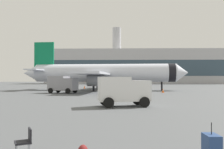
{
  "coord_description": "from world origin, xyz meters",
  "views": [
    {
      "loc": [
        -0.49,
        -2.55,
        2.42
      ],
      "look_at": [
        -1.4,
        29.87,
        3.0
      ],
      "focal_mm": 39.31,
      "sensor_mm": 36.0,
      "label": 1
    }
  ],
  "objects_px": {
    "safety_cone_near": "(84,87)",
    "safety_cone_far": "(163,90)",
    "cargo_van": "(123,90)",
    "service_truck": "(63,84)",
    "gate_chair": "(25,140)",
    "airplane_at_gate": "(104,73)",
    "safety_cone_mid": "(144,88)",
    "rolling_suitcase": "(212,146)"
  },
  "relations": [
    {
      "from": "safety_cone_near",
      "to": "safety_cone_far",
      "type": "height_order",
      "value": "same"
    },
    {
      "from": "cargo_van",
      "to": "service_truck",
      "type": "bearing_deg",
      "value": 116.59
    },
    {
      "from": "service_truck",
      "to": "gate_chair",
      "type": "height_order",
      "value": "service_truck"
    },
    {
      "from": "gate_chair",
      "to": "safety_cone_far",
      "type": "bearing_deg",
      "value": 73.33
    },
    {
      "from": "airplane_at_gate",
      "to": "cargo_van",
      "type": "relative_size",
      "value": 7.57
    },
    {
      "from": "safety_cone_near",
      "to": "safety_cone_mid",
      "type": "relative_size",
      "value": 0.97
    },
    {
      "from": "safety_cone_near",
      "to": "gate_chair",
      "type": "distance_m",
      "value": 54.42
    },
    {
      "from": "safety_cone_far",
      "to": "cargo_van",
      "type": "bearing_deg",
      "value": -108.66
    },
    {
      "from": "cargo_van",
      "to": "safety_cone_mid",
      "type": "height_order",
      "value": "cargo_van"
    },
    {
      "from": "cargo_van",
      "to": "safety_cone_mid",
      "type": "bearing_deg",
      "value": 80.92
    },
    {
      "from": "safety_cone_far",
      "to": "safety_cone_mid",
      "type": "bearing_deg",
      "value": 106.59
    },
    {
      "from": "rolling_suitcase",
      "to": "airplane_at_gate",
      "type": "bearing_deg",
      "value": 97.69
    },
    {
      "from": "safety_cone_near",
      "to": "cargo_van",
      "type": "bearing_deg",
      "value": -77.26
    },
    {
      "from": "safety_cone_near",
      "to": "rolling_suitcase",
      "type": "xyz_separation_m",
      "value": [
        11.53,
        -54.22,
        0.02
      ]
    },
    {
      "from": "service_truck",
      "to": "rolling_suitcase",
      "type": "distance_m",
      "value": 36.11
    },
    {
      "from": "safety_cone_mid",
      "to": "safety_cone_far",
      "type": "height_order",
      "value": "safety_cone_mid"
    },
    {
      "from": "airplane_at_gate",
      "to": "service_truck",
      "type": "relative_size",
      "value": 6.8
    },
    {
      "from": "service_truck",
      "to": "safety_cone_far",
      "type": "relative_size",
      "value": 6.92
    },
    {
      "from": "rolling_suitcase",
      "to": "gate_chair",
      "type": "bearing_deg",
      "value": 178.84
    },
    {
      "from": "service_truck",
      "to": "safety_cone_mid",
      "type": "bearing_deg",
      "value": 35.26
    },
    {
      "from": "safety_cone_far",
      "to": "gate_chair",
      "type": "distance_m",
      "value": 37.32
    },
    {
      "from": "airplane_at_gate",
      "to": "gate_chair",
      "type": "bearing_deg",
      "value": -89.61
    },
    {
      "from": "gate_chair",
      "to": "safety_cone_mid",
      "type": "bearing_deg",
      "value": 79.54
    },
    {
      "from": "service_truck",
      "to": "cargo_van",
      "type": "relative_size",
      "value": 1.11
    },
    {
      "from": "airplane_at_gate",
      "to": "service_truck",
      "type": "distance_m",
      "value": 12.8
    },
    {
      "from": "cargo_van",
      "to": "safety_cone_mid",
      "type": "relative_size",
      "value": 6.02
    },
    {
      "from": "service_truck",
      "to": "safety_cone_mid",
      "type": "distance_m",
      "value": 18.19
    },
    {
      "from": "service_truck",
      "to": "safety_cone_near",
      "type": "relative_size",
      "value": 6.92
    },
    {
      "from": "service_truck",
      "to": "safety_cone_far",
      "type": "xyz_separation_m",
      "value": [
        17.36,
        1.97,
        -1.23
      ]
    },
    {
      "from": "safety_cone_near",
      "to": "safety_cone_mid",
      "type": "height_order",
      "value": "safety_cone_mid"
    },
    {
      "from": "service_truck",
      "to": "cargo_van",
      "type": "bearing_deg",
      "value": -63.41
    },
    {
      "from": "cargo_van",
      "to": "safety_cone_near",
      "type": "distance_m",
      "value": 41.27
    },
    {
      "from": "airplane_at_gate",
      "to": "safety_cone_near",
      "type": "distance_m",
      "value": 11.37
    },
    {
      "from": "airplane_at_gate",
      "to": "safety_cone_far",
      "type": "xyz_separation_m",
      "value": [
        11.01,
        -8.96,
        -3.28
      ]
    },
    {
      "from": "safety_cone_far",
      "to": "service_truck",
      "type": "bearing_deg",
      "value": -173.52
    },
    {
      "from": "service_truck",
      "to": "airplane_at_gate",
      "type": "bearing_deg",
      "value": 59.86
    },
    {
      "from": "safety_cone_near",
      "to": "safety_cone_mid",
      "type": "xyz_separation_m",
      "value": [
        13.95,
        -9.85,
        0.01
      ]
    },
    {
      "from": "airplane_at_gate",
      "to": "safety_cone_near",
      "type": "xyz_separation_m",
      "value": [
        -5.48,
        9.4,
        -3.28
      ]
    },
    {
      "from": "service_truck",
      "to": "rolling_suitcase",
      "type": "height_order",
      "value": "service_truck"
    },
    {
      "from": "airplane_at_gate",
      "to": "gate_chair",
      "type": "distance_m",
      "value": 44.82
    },
    {
      "from": "rolling_suitcase",
      "to": "cargo_van",
      "type": "bearing_deg",
      "value": 99.85
    },
    {
      "from": "safety_cone_near",
      "to": "gate_chair",
      "type": "xyz_separation_m",
      "value": [
        5.78,
        -54.11,
        0.12
      ]
    }
  ]
}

